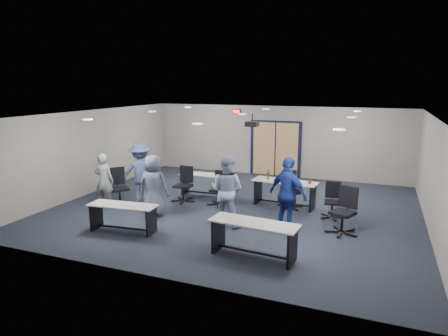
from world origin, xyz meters
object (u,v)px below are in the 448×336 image
at_px(table_back_right, 285,189).
at_px(chair_back_a, 183,185).
at_px(table_front_right, 254,233).
at_px(person_lightblue, 227,190).
at_px(chair_loose_left, 119,187).
at_px(person_gray, 104,181).
at_px(person_navy, 288,194).
at_px(chair_back_c, 291,190).
at_px(table_front_left, 123,213).
at_px(person_back, 141,172).
at_px(chair_back_d, 333,201).
at_px(person_plaid, 153,185).
at_px(chair_loose_right, 343,211).
at_px(table_back_left, 207,181).
at_px(chair_back_b, 219,189).

bearing_deg(table_back_right, chair_back_a, -162.04).
bearing_deg(table_front_right, person_lightblue, 133.04).
height_order(chair_loose_left, person_gray, person_gray).
relative_size(table_back_right, chair_loose_left, 1.73).
relative_size(table_front_right, person_navy, 1.04).
relative_size(table_front_right, chair_back_c, 1.79).
bearing_deg(person_gray, chair_loose_left, -141.59).
bearing_deg(person_lightblue, table_front_left, 40.17).
bearing_deg(person_back, table_front_right, 121.81).
bearing_deg(table_front_left, chair_back_a, 80.18).
bearing_deg(person_back, table_back_right, 167.40).
bearing_deg(chair_back_d, table_front_right, -118.35).
xyz_separation_m(chair_back_a, person_plaid, (-0.16, -1.42, 0.30)).
bearing_deg(person_gray, person_navy, 173.64).
relative_size(chair_loose_left, person_navy, 0.61).
bearing_deg(table_front_left, chair_loose_right, 14.24).
xyz_separation_m(table_back_right, person_back, (-4.15, -1.15, 0.39)).
height_order(person_gray, person_back, person_back).
distance_m(chair_back_c, chair_back_d, 1.32).
relative_size(table_front_right, chair_loose_right, 1.68).
distance_m(chair_back_c, chair_loose_right, 2.22).
bearing_deg(table_front_left, chair_back_c, 39.10).
height_order(table_front_right, person_navy, person_navy).
distance_m(table_front_left, table_back_right, 4.69).
xyz_separation_m(person_gray, person_navy, (5.33, 0.10, 0.11)).
bearing_deg(chair_back_a, table_back_left, 67.60).
xyz_separation_m(table_front_right, chair_back_a, (-3.18, 3.00, 0.02)).
distance_m(chair_back_a, person_navy, 3.72).
bearing_deg(person_navy, table_back_right, -49.37).
xyz_separation_m(table_front_left, table_back_left, (0.60, 3.65, 0.01)).
relative_size(chair_loose_left, chair_loose_right, 0.98).
bearing_deg(chair_loose_right, table_front_right, -104.05).
bearing_deg(person_lightblue, person_plaid, 8.05).
bearing_deg(table_front_right, chair_loose_right, 57.52).
relative_size(table_front_right, chair_back_d, 1.99).
bearing_deg(chair_loose_right, table_front_left, -136.10).
relative_size(table_front_left, chair_loose_left, 1.55).
bearing_deg(chair_back_b, table_back_left, 134.01).
bearing_deg(chair_back_c, table_back_right, 123.04).
distance_m(table_back_right, chair_loose_left, 4.85).
height_order(table_back_right, person_plaid, person_plaid).
bearing_deg(table_front_right, chair_loose_left, 163.07).
bearing_deg(chair_back_b, chair_back_d, 1.89).
bearing_deg(chair_back_c, person_lightblue, -150.21).
relative_size(chair_back_c, person_gray, 0.66).
bearing_deg(person_back, table_back_left, -167.77).
distance_m(table_front_left, chair_back_a, 2.79).
height_order(table_back_left, person_navy, person_navy).
distance_m(person_navy, person_back, 4.73).
xyz_separation_m(chair_back_b, person_navy, (2.34, -1.31, 0.41)).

